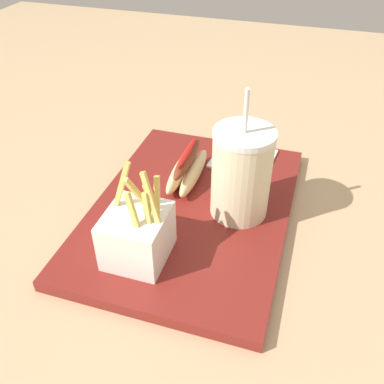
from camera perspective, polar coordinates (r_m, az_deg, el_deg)
ground_plane at (r=0.76m, az=0.00°, el=-3.56°), size 2.40×2.40×0.02m
food_tray at (r=0.75m, az=0.00°, el=-2.42°), size 0.47×0.33×0.02m
soda_cup at (r=0.69m, az=6.65°, el=2.50°), size 0.10×0.10×0.23m
fries_basket at (r=0.63m, az=-7.35°, el=-5.67°), size 0.10×0.09×0.16m
hot_dog_1 at (r=0.80m, az=-0.63°, el=3.29°), size 0.16×0.05×0.06m
ketchup_cup_1 at (r=0.74m, az=-9.21°, el=-1.85°), size 0.03×0.03×0.02m
napkin_stack at (r=0.87m, az=6.88°, el=4.48°), size 0.12×0.13×0.00m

